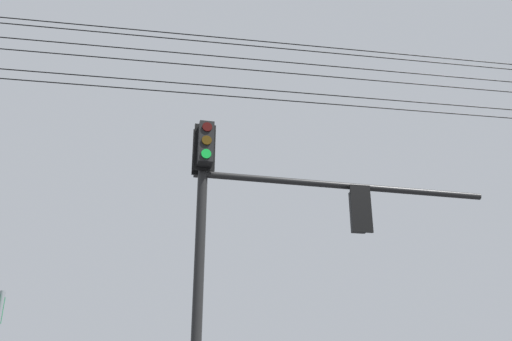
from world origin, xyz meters
The scene contains 2 objects.
signal_mast_assembly centered at (0.27, 1.59, 5.07)m, with size 5.52×4.15×7.11m.
overhead_wire_span centered at (0.38, 1.59, 8.73)m, with size 21.23×13.39×1.59m.
Camera 1 is at (4.67, -8.44, 1.53)m, focal length 40.12 mm.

